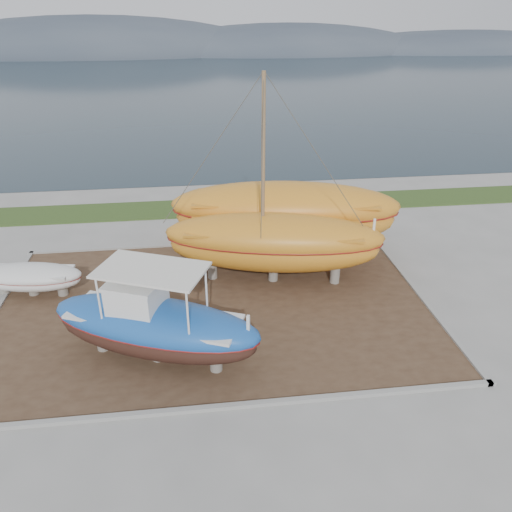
{
  "coord_description": "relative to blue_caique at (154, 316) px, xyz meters",
  "views": [
    {
      "loc": [
        -0.44,
        -14.17,
        11.66
      ],
      "look_at": [
        1.84,
        4.0,
        2.31
      ],
      "focal_mm": 35.0,
      "sensor_mm": 36.0,
      "label": 1
    }
  ],
  "objects": [
    {
      "name": "ground",
      "position": [
        2.17,
        -0.64,
        -1.93
      ],
      "size": [
        140.0,
        140.0,
        0.0
      ],
      "primitive_type": "plane",
      "color": "gray",
      "rests_on": "ground"
    },
    {
      "name": "dirt_patch",
      "position": [
        2.17,
        3.36,
        -1.9
      ],
      "size": [
        18.0,
        12.0,
        0.06
      ],
      "primitive_type": "cube",
      "color": "#422D1E",
      "rests_on": "ground"
    },
    {
      "name": "curb_frame",
      "position": [
        2.17,
        3.36,
        -1.85
      ],
      "size": [
        18.6,
        12.6,
        0.15
      ],
      "primitive_type": null,
      "color": "gray",
      "rests_on": "ground"
    },
    {
      "name": "grass_strip",
      "position": [
        2.17,
        14.86,
        -1.89
      ],
      "size": [
        44.0,
        3.0,
        0.08
      ],
      "primitive_type": "cube",
      "color": "#284219",
      "rests_on": "ground"
    },
    {
      "name": "sea",
      "position": [
        2.17,
        69.36,
        -1.93
      ],
      "size": [
        260.0,
        100.0,
        0.04
      ],
      "primitive_type": null,
      "color": "#192933",
      "rests_on": "ground"
    },
    {
      "name": "mountain_ridge",
      "position": [
        2.17,
        124.36,
        -1.93
      ],
      "size": [
        200.0,
        36.0,
        20.0
      ],
      "primitive_type": null,
      "color": "#333D49",
      "rests_on": "ground"
    },
    {
      "name": "blue_caique",
      "position": [
        0.0,
        0.0,
        0.0
      ],
      "size": [
        8.09,
        5.21,
        3.74
      ],
      "primitive_type": null,
      "rotation": [
        0.0,
        0.0,
        -0.39
      ],
      "color": "#1B54A9",
      "rests_on": "dirt_patch"
    },
    {
      "name": "white_dinghy",
      "position": [
        -5.71,
        5.29,
        -1.18
      ],
      "size": [
        4.77,
        2.4,
        1.37
      ],
      "primitive_type": null,
      "rotation": [
        0.0,
        0.0,
        -0.16
      ],
      "color": "silver",
      "rests_on": "dirt_patch"
    },
    {
      "name": "orange_sailboat",
      "position": [
        5.05,
        5.21,
        2.76
      ],
      "size": [
        10.25,
        4.81,
        9.25
      ],
      "primitive_type": null,
      "rotation": [
        0.0,
        0.0,
        -0.2
      ],
      "color": "orange",
      "rests_on": "dirt_patch"
    },
    {
      "name": "orange_bare_hull",
      "position": [
        6.01,
        7.79,
        -0.01
      ],
      "size": [
        11.71,
        5.11,
        3.71
      ],
      "primitive_type": null,
      "rotation": [
        0.0,
        0.0,
        -0.16
      ],
      "color": "orange",
      "rests_on": "dirt_patch"
    }
  ]
}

